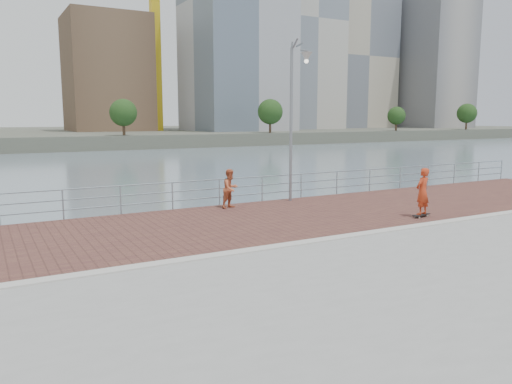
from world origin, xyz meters
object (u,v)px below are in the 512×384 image
guardrail (196,191)px  skateboarder (423,191)px  street_lamp (298,92)px  bystander (230,189)px

guardrail → skateboarder: skateboarder is taller
skateboarder → guardrail: bearing=-54.3°
guardrail → skateboarder: 8.77m
guardrail → street_lamp: bearing=-13.1°
street_lamp → skateboarder: 6.57m
skateboarder → bystander: bearing=-55.6°
street_lamp → bystander: 4.96m
guardrail → skateboarder: bearing=-42.5°
street_lamp → bystander: street_lamp is taller
guardrail → skateboarder: size_ratio=22.56×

